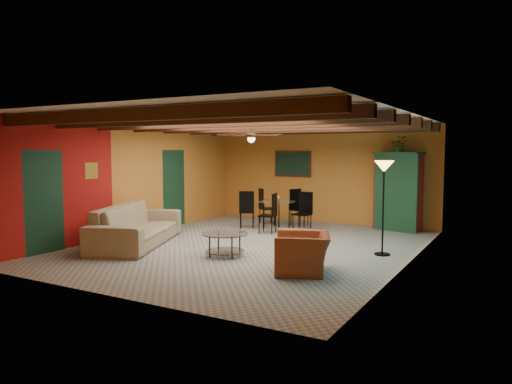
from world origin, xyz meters
The scene contains 11 objects.
room centered at (0.00, 0.11, 2.36)m, with size 6.52×8.01×2.71m.
sofa centered at (-2.25, -1.05, 0.43)m, with size 2.95×1.15×0.86m, color #927A5E.
armchair centered at (1.83, -1.44, 0.33)m, with size 1.02×0.89×0.66m, color maroon.
coffee_table centered at (0.02, -1.06, 0.23)m, with size 0.90×0.90×0.46m, color white, non-canonical shape.
dining_table centered at (-0.62, 2.40, 0.50)m, with size 1.92×1.92×1.00m, color silver, non-canonical shape.
armoire centered at (2.20, 3.70, 0.97)m, with size 1.11×0.54×1.94m, color maroon.
floor_lamp centered at (2.65, 0.53, 0.93)m, with size 0.37×0.37×1.86m, color black, non-canonical shape.
ceiling_fan centered at (0.00, 0.00, 2.36)m, with size 1.50×1.50×0.44m, color #472614, non-canonical shape.
painting centered at (-0.90, 3.96, 1.65)m, with size 1.05×0.03×0.65m, color black.
potted_plant centered at (2.20, 3.70, 2.17)m, with size 0.41×0.36×0.46m, color #26661E.
vase centered at (-0.62, 2.40, 1.10)m, with size 0.20×0.20×0.21m, color orange.
Camera 1 is at (5.05, -8.75, 2.05)m, focal length 33.73 mm.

